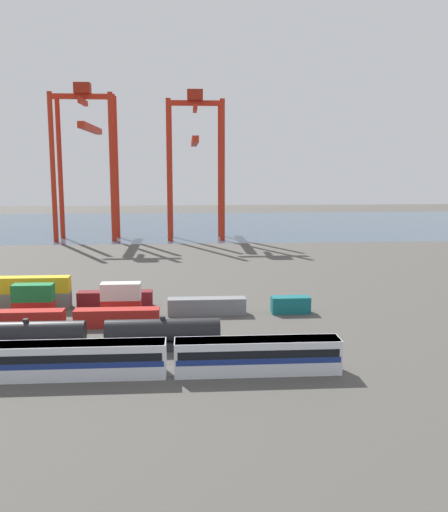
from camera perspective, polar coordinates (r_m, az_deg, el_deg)
ground_plane at (r=123.43m, az=-10.06°, el=-1.68°), size 420.00×420.00×0.00m
harbour_water at (r=222.39m, az=-7.37°, el=3.16°), size 400.00×110.00×0.01m
passenger_train at (r=64.02m, az=-14.34°, el=-10.06°), size 57.26×3.14×3.90m
freight_tank_row at (r=74.20m, az=-19.44°, el=-7.74°), size 48.01×2.80×4.26m
shipping_container_3 at (r=85.26m, az=-19.93°, el=-6.08°), size 12.10×2.44×2.60m
shipping_container_4 at (r=82.57m, az=-10.83°, el=-6.18°), size 12.10×2.44×2.60m
shipping_container_7 at (r=90.59m, az=-18.75°, el=-5.14°), size 6.04×2.44×2.60m
shipping_container_8 at (r=90.01m, az=-18.84°, el=-3.53°), size 6.04×2.44×2.60m
shipping_container_9 at (r=88.14m, az=-10.40°, el=-5.19°), size 6.04×2.44×2.60m
shipping_container_10 at (r=87.54m, az=-10.45°, el=-3.54°), size 6.04×2.44×2.60m
shipping_container_11 at (r=87.63m, az=-1.76°, el=-5.12°), size 12.10×2.44×2.60m
shipping_container_12 at (r=89.10m, az=6.78°, el=-4.94°), size 6.04×2.44×2.60m
shipping_container_17 at (r=96.48m, az=-18.86°, el=-4.29°), size 12.10×2.44×2.60m
shipping_container_18 at (r=95.93m, az=-18.94°, el=-2.78°), size 12.10×2.44×2.60m
shipping_container_19 at (r=93.93m, az=-11.00°, el=-4.31°), size 12.10×2.44×2.60m
gantry_crane_west at (r=183.42m, az=-13.84°, el=10.83°), size 19.20×37.23×47.71m
gantry_crane_central at (r=181.13m, az=-2.95°, el=10.60°), size 17.79×39.17×46.01m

